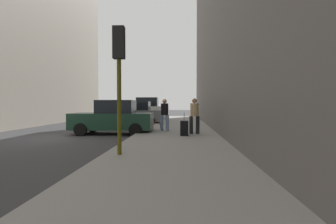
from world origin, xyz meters
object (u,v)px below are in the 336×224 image
(parked_gray_coupe, at_px, (135,114))
(parked_white_van, at_px, (146,110))
(parked_dark_green_sedan, at_px, (113,118))
(pedestrian_in_jeans, at_px, (165,113))
(rolling_suitcase, at_px, (184,128))
(fire_hydrant, at_px, (151,122))
(pedestrian_in_tan_coat, at_px, (194,114))
(traffic_light, at_px, (119,62))

(parked_gray_coupe, xyz_separation_m, parked_white_van, (-0.00, 5.88, 0.18))
(parked_dark_green_sedan, relative_size, pedestrian_in_jeans, 2.47)
(rolling_suitcase, bearing_deg, pedestrian_in_jeans, 115.87)
(fire_hydrant, height_order, pedestrian_in_tan_coat, pedestrian_in_tan_coat)
(parked_gray_coupe, distance_m, parked_white_van, 5.89)
(parked_dark_green_sedan, distance_m, parked_gray_coupe, 6.55)
(rolling_suitcase, bearing_deg, traffic_light, -111.81)
(parked_gray_coupe, height_order, rolling_suitcase, parked_gray_coupe)
(parked_dark_green_sedan, relative_size, traffic_light, 1.17)
(parked_dark_green_sedan, bearing_deg, pedestrian_in_jeans, 10.55)
(parked_gray_coupe, bearing_deg, fire_hydrant, -69.41)
(traffic_light, xyz_separation_m, pedestrian_in_tan_coat, (2.37, 5.35, -1.65))
(fire_hydrant, xyz_separation_m, pedestrian_in_tan_coat, (2.42, -2.71, 0.61))
(fire_hydrant, distance_m, rolling_suitcase, 3.90)
(fire_hydrant, distance_m, pedestrian_in_jeans, 1.65)
(parked_white_van, distance_m, pedestrian_in_jeans, 12.24)
(parked_white_van, bearing_deg, pedestrian_in_tan_coat, -72.51)
(parked_dark_green_sedan, relative_size, parked_white_van, 0.92)
(pedestrian_in_jeans, bearing_deg, rolling_suitcase, -64.13)
(pedestrian_in_tan_coat, distance_m, rolling_suitcase, 1.05)
(fire_hydrant, bearing_deg, parked_white_van, 99.58)
(rolling_suitcase, bearing_deg, pedestrian_in_tan_coat, 54.03)
(parked_gray_coupe, xyz_separation_m, pedestrian_in_jeans, (2.68, -6.05, 0.26))
(parked_dark_green_sedan, height_order, pedestrian_in_jeans, pedestrian_in_jeans)
(parked_gray_coupe, bearing_deg, parked_dark_green_sedan, -90.00)
(traffic_light, height_order, pedestrian_in_tan_coat, traffic_light)
(pedestrian_in_jeans, bearing_deg, pedestrian_in_tan_coat, -43.33)
(parked_dark_green_sedan, height_order, fire_hydrant, parked_dark_green_sedan)
(parked_white_van, height_order, pedestrian_in_tan_coat, parked_white_van)
(pedestrian_in_tan_coat, bearing_deg, rolling_suitcase, -125.97)
(traffic_light, bearing_deg, parked_dark_green_sedan, 106.37)
(parked_dark_green_sedan, height_order, rolling_suitcase, parked_dark_green_sedan)
(parked_dark_green_sedan, distance_m, parked_white_van, 12.44)
(parked_white_van, bearing_deg, parked_dark_green_sedan, -90.00)
(fire_hydrant, bearing_deg, pedestrian_in_tan_coat, -48.26)
(pedestrian_in_tan_coat, xyz_separation_m, pedestrian_in_jeans, (-1.54, 1.46, 0.00))
(parked_dark_green_sedan, bearing_deg, parked_gray_coupe, 90.00)
(rolling_suitcase, bearing_deg, parked_white_van, 104.79)
(parked_white_van, relative_size, pedestrian_in_tan_coat, 2.70)
(fire_hydrant, height_order, pedestrian_in_jeans, pedestrian_in_jeans)
(parked_gray_coupe, distance_m, traffic_light, 13.14)
(traffic_light, bearing_deg, pedestrian_in_tan_coat, 66.14)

